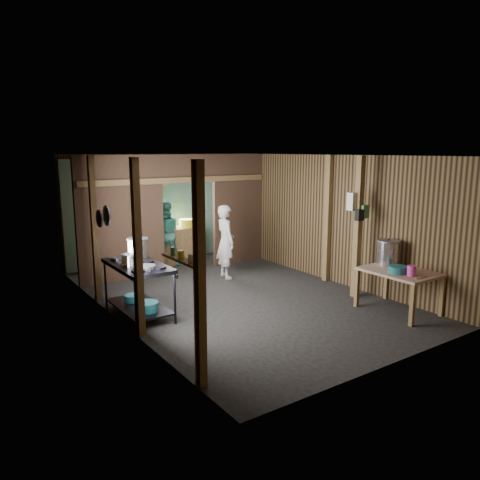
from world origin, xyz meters
TOP-DOWN VIEW (x-y plane):
  - floor at (0.00, 0.00)m, footprint 4.50×7.00m
  - ceiling at (0.00, 0.00)m, footprint 4.50×7.00m
  - wall_back at (0.00, 3.50)m, footprint 4.50×0.00m
  - wall_front at (0.00, -3.50)m, footprint 4.50×0.00m
  - wall_left at (-2.25, 0.00)m, footprint 0.00×7.00m
  - wall_right at (2.25, 0.00)m, footprint 0.00×7.00m
  - partition_left at (-1.32, 2.20)m, footprint 1.85×0.10m
  - partition_right at (1.57, 2.20)m, footprint 1.35×0.10m
  - partition_header at (0.25, 2.20)m, footprint 1.30×0.10m
  - turquoise_panel at (0.00, 3.44)m, footprint 4.40×0.06m
  - back_counter at (0.30, 2.95)m, footprint 1.20×0.50m
  - wall_clock at (0.25, 3.40)m, footprint 0.20×0.03m
  - post_left_a at (-2.18, -2.60)m, footprint 0.10×0.12m
  - post_left_b at (-2.18, -0.80)m, footprint 0.10×0.12m
  - post_left_c at (-2.18, 1.20)m, footprint 0.10×0.12m
  - post_right at (2.18, -0.20)m, footprint 0.10×0.12m
  - post_free at (1.85, -1.30)m, footprint 0.12×0.12m
  - cross_beam at (0.00, 2.15)m, footprint 4.40×0.12m
  - pan_lid_big at (-2.21, 0.40)m, footprint 0.03×0.34m
  - pan_lid_small at (-2.21, 0.80)m, footprint 0.03×0.30m
  - wall_shelf at (-2.15, -2.10)m, footprint 0.14×0.80m
  - jar_white at (-2.15, -2.35)m, footprint 0.07×0.07m
  - jar_yellow at (-2.15, -2.10)m, footprint 0.08×0.08m
  - jar_green at (-2.15, -1.88)m, footprint 0.06×0.06m
  - bag_white at (1.80, -1.22)m, footprint 0.22×0.15m
  - bag_green at (1.92, -1.36)m, footprint 0.16×0.12m
  - bag_black at (1.78, -1.38)m, footprint 0.14×0.10m
  - gas_range at (-1.88, -0.00)m, footprint 0.77×1.49m
  - prep_table at (1.83, -2.27)m, footprint 0.88×1.20m
  - stove_pot_large at (-1.71, 0.38)m, footprint 0.47×0.47m
  - stove_pot_med at (-2.05, -0.05)m, footprint 0.29×0.29m
  - frying_pan at (-1.88, -0.35)m, footprint 0.47×0.59m
  - blue_tub_front at (-1.88, -0.32)m, footprint 0.36×0.36m
  - blue_tub_back at (-1.88, 0.27)m, footprint 0.29×0.29m
  - stock_pot at (1.97, -1.90)m, footprint 0.46×0.46m
  - wash_basin at (1.66, -2.35)m, footprint 0.39×0.39m
  - pink_bucket at (1.71, -2.58)m, footprint 0.17×0.17m
  - knife at (1.74, -2.75)m, footprint 0.30×0.04m
  - yellow_tub at (0.57, 2.95)m, footprint 0.35×0.35m
  - cook at (0.57, 1.17)m, footprint 0.46×0.62m
  - worker_back at (-0.03, 2.88)m, footprint 0.89×0.79m

SIDE VIEW (x-z plane):
  - floor at x=0.00m, z-range 0.00..0.00m
  - blue_tub_back at x=-1.88m, z-range 0.17..0.29m
  - blue_tub_front at x=-1.88m, z-range 0.17..0.32m
  - prep_table at x=1.83m, z-range 0.00..0.71m
  - back_counter at x=0.30m, z-range 0.00..0.85m
  - gas_range at x=-1.88m, z-range 0.00..0.88m
  - knife at x=1.74m, z-range 0.71..0.72m
  - worker_back at x=-0.03m, z-range 0.00..1.52m
  - wash_basin at x=1.66m, z-range 0.71..0.83m
  - cook at x=0.57m, z-range 0.00..1.57m
  - pink_bucket at x=1.71m, z-range 0.71..0.88m
  - frying_pan at x=-1.88m, z-range 0.87..0.94m
  - stock_pot at x=1.97m, z-range 0.69..1.15m
  - yellow_tub at x=0.57m, z-range 0.85..1.04m
  - stove_pot_med at x=-2.05m, z-range 0.86..1.07m
  - stove_pot_large at x=-1.71m, z-range 0.86..1.22m
  - turquoise_panel at x=0.00m, z-range 0.00..2.50m
  - wall_back at x=0.00m, z-range 0.00..2.60m
  - wall_front at x=0.00m, z-range 0.00..2.60m
  - wall_left at x=-2.25m, z-range 0.00..2.60m
  - wall_right at x=2.25m, z-range 0.00..2.60m
  - partition_left at x=-1.32m, z-range 0.00..2.60m
  - partition_right at x=1.57m, z-range 0.00..2.60m
  - post_left_a at x=-2.18m, z-range 0.00..2.60m
  - post_left_b at x=-2.18m, z-range 0.00..2.60m
  - post_left_c at x=-2.18m, z-range 0.00..2.60m
  - post_right at x=2.18m, z-range 0.00..2.60m
  - post_free at x=1.85m, z-range 0.00..2.60m
  - wall_shelf at x=-2.15m, z-range 1.39..1.41m
  - jar_white at x=-2.15m, z-range 1.42..1.52m
  - jar_yellow at x=-2.15m, z-range 1.42..1.52m
  - jar_green at x=-2.15m, z-range 1.42..1.52m
  - pan_lid_small at x=-2.21m, z-range 1.40..1.70m
  - bag_black at x=1.78m, z-range 1.45..1.65m
  - bag_green at x=1.92m, z-range 1.48..1.72m
  - pan_lid_big at x=-2.21m, z-range 1.48..1.82m
  - bag_white at x=1.80m, z-range 1.62..1.94m
  - wall_clock at x=0.25m, z-range 1.80..2.00m
  - cross_beam at x=0.00m, z-range 1.99..2.11m
  - partition_header at x=0.25m, z-range 2.00..2.60m
  - ceiling at x=0.00m, z-range 2.60..2.60m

